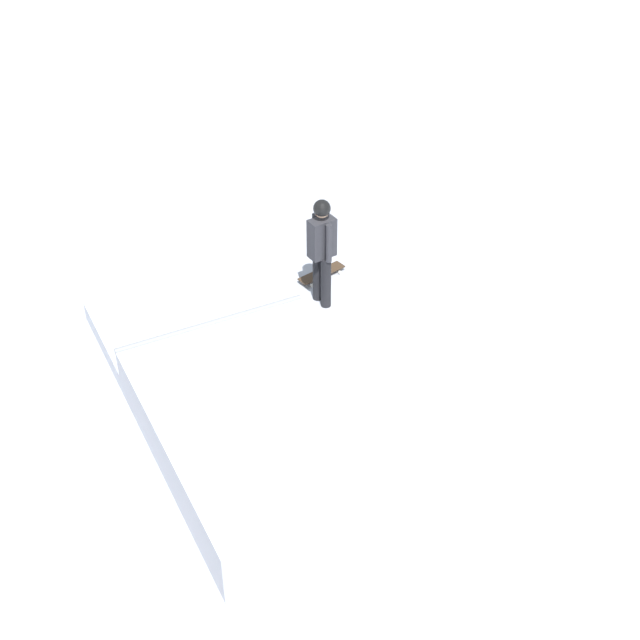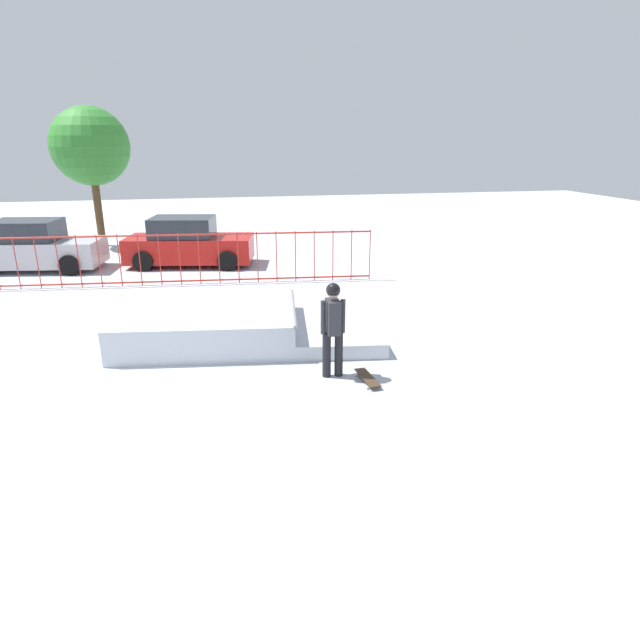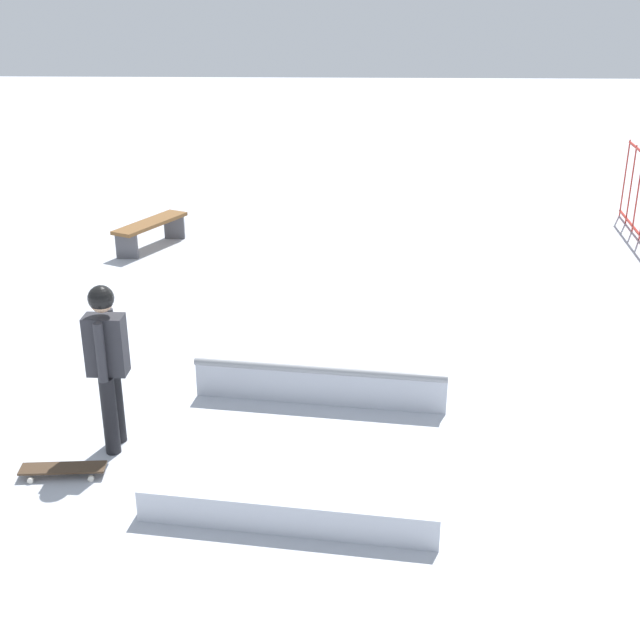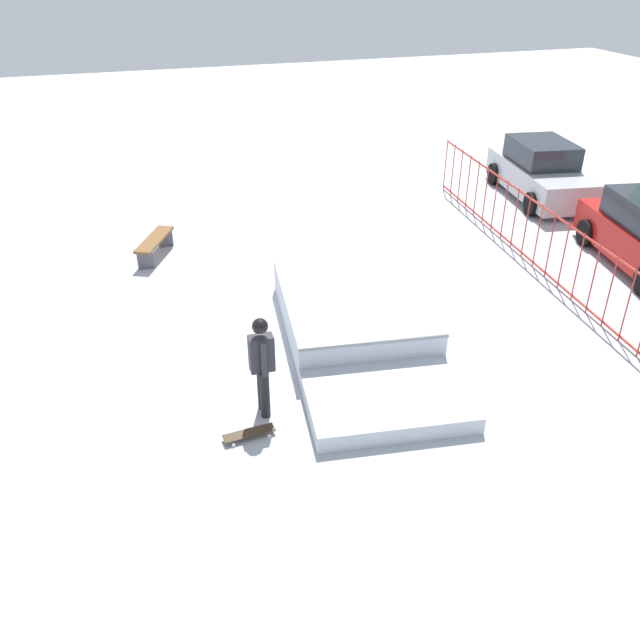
{
  "view_description": "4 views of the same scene",
  "coord_description": "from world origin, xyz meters",
  "px_view_note": "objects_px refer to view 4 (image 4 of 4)",
  "views": [
    {
      "loc": [
        -5.55,
        4.52,
        7.63
      ],
      "look_at": [
        1.81,
        -0.51,
        0.9
      ],
      "focal_mm": 48.81,
      "sensor_mm": 36.0,
      "label": 1
    },
    {
      "loc": [
        1.11,
        -10.15,
        4.07
      ],
      "look_at": [
        2.97,
        -1.24,
        1.0
      ],
      "focal_mm": 30.39,
      "sensor_mm": 36.0,
      "label": 2
    },
    {
      "loc": [
        10.32,
        0.84,
        4.38
      ],
      "look_at": [
        1.21,
        0.53,
        0.6
      ],
      "focal_mm": 46.49,
      "sensor_mm": 36.0,
      "label": 3
    },
    {
      "loc": [
        11.42,
        -3.12,
        6.58
      ],
      "look_at": [
        2.1,
        -0.19,
        0.9
      ],
      "focal_mm": 36.8,
      "sensor_mm": 36.0,
      "label": 4
    }
  ],
  "objects_px": {
    "skater": "(262,359)",
    "parked_car_silver": "(541,172)",
    "skate_ramp": "(357,323)",
    "skateboard": "(249,433)",
    "park_bench": "(155,243)"
  },
  "relations": [
    {
      "from": "skater",
      "to": "parked_car_silver",
      "type": "xyz_separation_m",
      "value": [
        -7.56,
        10.06,
        -0.28
      ]
    },
    {
      "from": "parked_car_silver",
      "to": "skate_ramp",
      "type": "bearing_deg",
      "value": -44.57
    },
    {
      "from": "skateboard",
      "to": "skate_ramp",
      "type": "bearing_deg",
      "value": -143.91
    },
    {
      "from": "skate_ramp",
      "to": "skater",
      "type": "distance_m",
      "value": 2.86
    },
    {
      "from": "skate_ramp",
      "to": "skater",
      "type": "xyz_separation_m",
      "value": [
        1.69,
        -2.2,
        0.69
      ]
    },
    {
      "from": "skate_ramp",
      "to": "skateboard",
      "type": "distance_m",
      "value": 3.41
    },
    {
      "from": "skateboard",
      "to": "parked_car_silver",
      "type": "height_order",
      "value": "parked_car_silver"
    },
    {
      "from": "skater",
      "to": "parked_car_silver",
      "type": "relative_size",
      "value": 0.4
    },
    {
      "from": "skate_ramp",
      "to": "park_bench",
      "type": "relative_size",
      "value": 3.53
    },
    {
      "from": "skater",
      "to": "park_bench",
      "type": "xyz_separation_m",
      "value": [
        -6.58,
        -1.1,
        -0.65
      ]
    },
    {
      "from": "parked_car_silver",
      "to": "park_bench",
      "type": "bearing_deg",
      "value": -76.3
    },
    {
      "from": "skater",
      "to": "parked_car_silver",
      "type": "height_order",
      "value": "skater"
    },
    {
      "from": "skate_ramp",
      "to": "skateboard",
      "type": "xyz_separation_m",
      "value": [
        2.24,
        -2.56,
        -0.24
      ]
    },
    {
      "from": "skate_ramp",
      "to": "park_bench",
      "type": "height_order",
      "value": "skate_ramp"
    },
    {
      "from": "skate_ramp",
      "to": "park_bench",
      "type": "xyz_separation_m",
      "value": [
        -4.89,
        -3.3,
        0.04
      ]
    }
  ]
}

